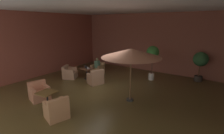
% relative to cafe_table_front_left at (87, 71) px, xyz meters
% --- Properties ---
extents(ground_plane, '(10.62, 10.24, 0.02)m').
position_rel_cafe_table_front_left_xyz_m(ground_plane, '(2.29, -1.09, -0.53)').
color(ground_plane, '#4F3F20').
extents(wall_back_brick, '(10.62, 0.08, 4.05)m').
position_rel_cafe_table_front_left_xyz_m(wall_back_brick, '(2.29, 3.99, 1.50)').
color(wall_back_brick, brown).
rests_on(wall_back_brick, ground_plane).
extents(wall_left_accent, '(0.08, 10.24, 4.05)m').
position_rel_cafe_table_front_left_xyz_m(wall_left_accent, '(-2.97, -1.09, 1.50)').
color(wall_left_accent, brown).
rests_on(wall_left_accent, ground_plane).
extents(ceiling_slab, '(10.62, 10.24, 0.06)m').
position_rel_cafe_table_front_left_xyz_m(ceiling_slab, '(2.29, -1.09, 3.56)').
color(ceiling_slab, silver).
rests_on(ceiling_slab, wall_back_brick).
extents(cafe_table_front_left, '(0.72, 0.72, 0.68)m').
position_rel_cafe_table_front_left_xyz_m(cafe_table_front_left, '(0.00, 0.00, 0.00)').
color(cafe_table_front_left, black).
rests_on(cafe_table_front_left, ground_plane).
extents(armchair_front_left_north, '(0.78, 0.77, 0.81)m').
position_rel_cafe_table_front_left_xyz_m(armchair_front_left_north, '(-0.06, 1.13, -0.21)').
color(armchair_front_left_north, tan).
rests_on(armchair_front_left_north, ground_plane).
extents(armchair_front_left_east, '(1.03, 1.04, 0.79)m').
position_rel_cafe_table_front_left_xyz_m(armchair_front_left_east, '(-1.00, -0.52, -0.22)').
color(armchair_front_left_east, tan).
rests_on(armchair_front_left_east, ground_plane).
extents(armchair_front_left_south, '(0.94, 0.98, 0.87)m').
position_rel_cafe_table_front_left_xyz_m(armchair_front_left_south, '(1.06, -0.42, -0.21)').
color(armchair_front_left_south, tan).
rests_on(armchair_front_left_south, ground_plane).
extents(cafe_table_front_right, '(0.72, 0.72, 0.68)m').
position_rel_cafe_table_front_left_xyz_m(cafe_table_front_right, '(1.25, -3.71, -0.00)').
color(cafe_table_front_right, black).
rests_on(cafe_table_front_right, ground_plane).
extents(armchair_front_right_north, '(0.92, 0.93, 0.86)m').
position_rel_cafe_table_front_left_xyz_m(armchair_front_right_north, '(2.22, -4.01, -0.20)').
color(armchair_front_right_north, '#B27951').
rests_on(armchair_front_right_north, ground_plane).
extents(armchair_front_right_east, '(0.94, 0.95, 0.82)m').
position_rel_cafe_table_front_left_xyz_m(armchair_front_right_east, '(0.25, -3.43, -0.21)').
color(armchair_front_right_east, '#BF7758').
rests_on(armchair_front_right_east, ground_plane).
extents(patio_umbrella_tall_red, '(2.54, 2.54, 2.35)m').
position_rel_cafe_table_front_left_xyz_m(patio_umbrella_tall_red, '(3.71, -1.21, 1.63)').
color(patio_umbrella_tall_red, '#2D2D2D').
rests_on(patio_umbrella_tall_red, ground_plane).
extents(potted_tree_left_corner, '(0.84, 0.84, 1.76)m').
position_rel_cafe_table_front_left_xyz_m(potted_tree_left_corner, '(5.80, 3.42, 0.70)').
color(potted_tree_left_corner, '#39302A').
rests_on(potted_tree_left_corner, ground_plane).
extents(potted_tree_mid_left, '(0.74, 0.74, 2.08)m').
position_rel_cafe_table_front_left_xyz_m(potted_tree_mid_left, '(3.39, 2.09, 1.03)').
color(potted_tree_mid_left, silver).
rests_on(potted_tree_mid_left, ground_plane).
extents(patron_blue_shirt, '(0.33, 0.22, 0.70)m').
position_rel_cafe_table_front_left_xyz_m(patron_blue_shirt, '(-0.06, 1.09, 0.25)').
color(patron_blue_shirt, '#496E56').
rests_on(patron_blue_shirt, ground_plane).
extents(iced_drink_cup, '(0.08, 0.08, 0.11)m').
position_rel_cafe_table_front_left_xyz_m(iced_drink_cup, '(0.14, -0.07, 0.22)').
color(iced_drink_cup, white).
rests_on(iced_drink_cup, cafe_table_front_left).
extents(open_laptop, '(0.36, 0.30, 0.20)m').
position_rel_cafe_table_front_left_xyz_m(open_laptop, '(0.03, -0.04, 0.21)').
color(open_laptop, '#9EA0A5').
rests_on(open_laptop, cafe_table_front_left).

